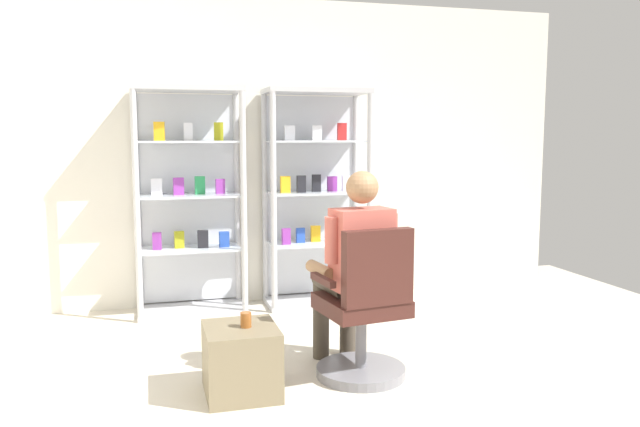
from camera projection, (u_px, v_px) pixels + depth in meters
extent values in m
cube|color=silver|center=(249.00, 152.00, 5.70)|extent=(6.00, 0.10, 2.70)
cylinder|color=#B7B7BC|center=(137.00, 206.00, 5.01)|extent=(0.05, 0.05, 1.90)
cylinder|color=#B7B7BC|center=(244.00, 203.00, 5.24)|extent=(0.05, 0.05, 1.90)
cylinder|color=#B7B7BC|center=(137.00, 201.00, 5.39)|extent=(0.05, 0.05, 1.90)
cylinder|color=#B7B7BC|center=(237.00, 198.00, 5.62)|extent=(0.05, 0.05, 1.90)
cube|color=#B7B7BC|center=(187.00, 89.00, 5.20)|extent=(0.90, 0.45, 0.04)
cube|color=#B7B7BC|center=(192.00, 310.00, 5.43)|extent=(0.90, 0.45, 0.04)
cube|color=silver|center=(188.00, 199.00, 5.52)|extent=(0.84, 0.02, 1.80)
cube|color=silver|center=(191.00, 249.00, 5.36)|extent=(0.82, 0.39, 0.02)
cube|color=purple|center=(157.00, 241.00, 5.27)|extent=(0.08, 0.05, 0.15)
cube|color=#999919|center=(179.00, 240.00, 5.34)|extent=(0.08, 0.05, 0.14)
cube|color=black|center=(203.00, 239.00, 5.35)|extent=(0.09, 0.06, 0.15)
cube|color=#264CB2|center=(224.00, 239.00, 5.40)|extent=(0.08, 0.04, 0.13)
cube|color=silver|center=(190.00, 196.00, 5.31)|extent=(0.82, 0.39, 0.02)
cube|color=silver|center=(157.00, 187.00, 5.27)|extent=(0.09, 0.05, 0.14)
cube|color=purple|center=(179.00, 186.00, 5.28)|extent=(0.09, 0.04, 0.15)
cube|color=#268C4C|center=(200.00, 185.00, 5.35)|extent=(0.09, 0.04, 0.15)
cube|color=purple|center=(220.00, 186.00, 5.41)|extent=(0.08, 0.05, 0.12)
cube|color=silver|center=(188.00, 142.00, 5.25)|extent=(0.82, 0.39, 0.02)
cube|color=gold|center=(159.00, 131.00, 5.14)|extent=(0.09, 0.06, 0.15)
cube|color=silver|center=(188.00, 132.00, 5.29)|extent=(0.08, 0.05, 0.15)
cube|color=#999919|center=(219.00, 131.00, 5.26)|extent=(0.08, 0.03, 0.15)
cylinder|color=#B7B7BC|center=(274.00, 202.00, 5.30)|extent=(0.05, 0.05, 1.90)
cylinder|color=#B7B7BC|center=(370.00, 199.00, 5.52)|extent=(0.05, 0.05, 1.90)
cylinder|color=#B7B7BC|center=(265.00, 197.00, 5.68)|extent=(0.05, 0.05, 1.90)
cylinder|color=#B7B7BC|center=(355.00, 195.00, 5.91)|extent=(0.05, 0.05, 1.90)
cube|color=#B7B7BC|center=(316.00, 91.00, 5.49)|extent=(0.90, 0.45, 0.04)
cube|color=#B7B7BC|center=(317.00, 301.00, 5.72)|extent=(0.90, 0.45, 0.04)
cube|color=silver|center=(310.00, 196.00, 5.81)|extent=(0.84, 0.02, 1.80)
cube|color=silver|center=(316.00, 243.00, 5.65)|extent=(0.82, 0.39, 0.02)
cube|color=purple|center=(286.00, 236.00, 5.52)|extent=(0.07, 0.04, 0.14)
cube|color=#264CB2|center=(300.00, 235.00, 5.61)|extent=(0.08, 0.04, 0.13)
cube|color=gold|center=(316.00, 234.00, 5.67)|extent=(0.09, 0.05, 0.14)
cube|color=silver|center=(331.00, 233.00, 5.69)|extent=(0.09, 0.05, 0.14)
cube|color=#999919|center=(349.00, 234.00, 5.69)|extent=(0.09, 0.04, 0.12)
cube|color=silver|center=(316.00, 193.00, 5.60)|extent=(0.82, 0.39, 0.02)
cube|color=gold|center=(285.00, 184.00, 5.49)|extent=(0.09, 0.04, 0.14)
cube|color=black|center=(301.00, 184.00, 5.51)|extent=(0.08, 0.04, 0.15)
cube|color=black|center=(316.00, 183.00, 5.59)|extent=(0.08, 0.04, 0.15)
cube|color=purple|center=(332.00, 184.00, 5.66)|extent=(0.08, 0.05, 0.13)
cube|color=silver|center=(347.00, 183.00, 5.70)|extent=(0.09, 0.04, 0.13)
cube|color=silver|center=(316.00, 141.00, 5.54)|extent=(0.82, 0.39, 0.02)
cube|color=silver|center=(290.00, 133.00, 5.49)|extent=(0.09, 0.05, 0.13)
cube|color=silver|center=(317.00, 133.00, 5.49)|extent=(0.08, 0.04, 0.13)
cube|color=red|center=(342.00, 132.00, 5.64)|extent=(0.08, 0.04, 0.15)
cylinder|color=slate|center=(361.00, 371.00, 3.99)|extent=(0.56, 0.56, 0.06)
cylinder|color=slate|center=(361.00, 340.00, 3.97)|extent=(0.07, 0.07, 0.41)
cube|color=#3F1E19|center=(361.00, 305.00, 3.94)|extent=(0.54, 0.54, 0.10)
cube|color=#3F1E19|center=(378.00, 268.00, 3.71)|extent=(0.45, 0.14, 0.45)
cube|color=#3F1E19|center=(398.00, 273.00, 4.02)|extent=(0.08, 0.30, 0.04)
cube|color=#3F1E19|center=(323.00, 280.00, 3.81)|extent=(0.08, 0.30, 0.04)
cylinder|color=#3F382D|center=(361.00, 281.00, 4.15)|extent=(0.19, 0.42, 0.14)
cylinder|color=#3F382D|center=(348.00, 314.00, 4.36)|extent=(0.11, 0.11, 0.56)
cylinder|color=#3F382D|center=(333.00, 283.00, 4.07)|extent=(0.19, 0.42, 0.14)
cylinder|color=#3F382D|center=(321.00, 318.00, 4.29)|extent=(0.11, 0.11, 0.56)
cube|color=#BF594C|center=(362.00, 249.00, 3.90)|extent=(0.39, 0.27, 0.50)
sphere|color=#99704C|center=(362.00, 187.00, 3.85)|extent=(0.20, 0.20, 0.20)
cylinder|color=#BF594C|center=(390.00, 236.00, 3.96)|extent=(0.09, 0.09, 0.28)
cylinder|color=#99704C|center=(376.00, 265.00, 4.16)|extent=(0.12, 0.31, 0.08)
cylinder|color=#BF594C|center=(332.00, 240.00, 3.81)|extent=(0.09, 0.09, 0.28)
cylinder|color=#99704C|center=(320.00, 270.00, 4.00)|extent=(0.12, 0.31, 0.08)
cube|color=#72664C|center=(241.00, 361.00, 3.69)|extent=(0.42, 0.45, 0.40)
cylinder|color=brown|center=(246.00, 320.00, 3.66)|extent=(0.06, 0.06, 0.09)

